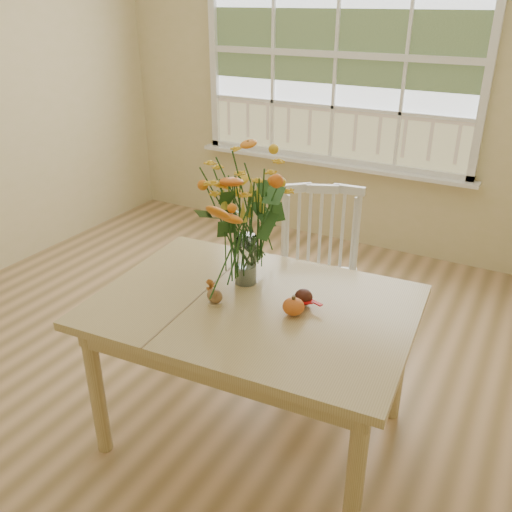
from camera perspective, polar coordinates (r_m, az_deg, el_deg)
The scene contains 9 objects.
floor at distance 3.23m, azimuth -8.34°, elevation -12.03°, with size 4.00×4.50×0.01m, color olive.
wall_back at distance 4.58m, azimuth 8.43°, elevation 17.79°, with size 4.00×0.02×2.70m, color #D3C687.
window at distance 4.52m, azimuth 8.40°, elevation 20.02°, with size 2.42×0.12×1.74m.
dining_table at distance 2.44m, azimuth -0.23°, elevation -6.79°, with size 1.45×1.09×0.74m.
windsor_chair at distance 3.12m, azimuth 6.62°, elevation -1.20°, with size 0.60×0.59×0.99m.
flower_vase at distance 2.41m, azimuth -1.17°, elevation 4.61°, with size 0.49×0.49×0.58m.
pumpkin at distance 2.29m, azimuth 3.96°, elevation -5.41°, with size 0.09×0.09×0.07m, color #C65517.
turkey_figurine at distance 2.37m, azimuth -4.37°, elevation -4.22°, with size 0.09×0.07×0.10m.
dark_gourd at distance 2.37m, azimuth 5.02°, elevation -4.41°, with size 0.12×0.08×0.07m.
Camera 1 is at (1.63, -1.98, 1.95)m, focal length 38.00 mm.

